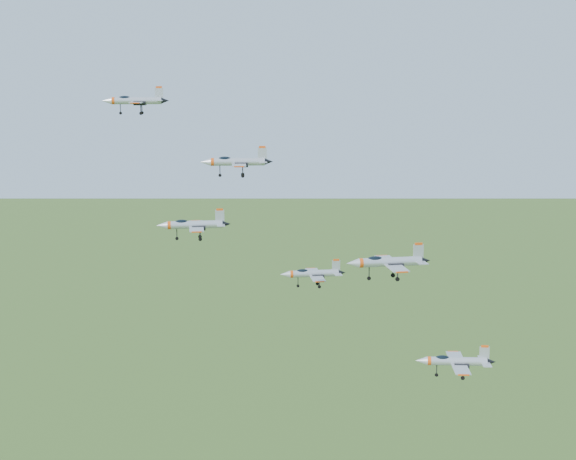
{
  "coord_description": "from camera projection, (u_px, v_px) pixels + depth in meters",
  "views": [
    {
      "loc": [
        10.21,
        -127.98,
        149.6
      ],
      "look_at": [
        7.71,
        -2.04,
        125.44
      ],
      "focal_mm": 50.0,
      "sensor_mm": 36.0,
      "label": 1
    }
  ],
  "objects": [
    {
      "name": "jet_left_low",
      "position": [
        312.0,
        273.0,
        137.1
      ],
      "size": [
        11.41,
        9.53,
        3.05
      ],
      "rotation": [
        0.0,
        0.0,
        0.15
      ],
      "color": "#A9AFB6"
    },
    {
      "name": "jet_right_high",
      "position": [
        193.0,
        225.0,
        115.9
      ],
      "size": [
        10.76,
        8.99,
        2.88
      ],
      "rotation": [
        0.0,
        0.0,
        0.15
      ],
      "color": "#A9AFB6"
    },
    {
      "name": "jet_lead",
      "position": [
        135.0,
        101.0,
        139.3
      ],
      "size": [
        11.65,
        9.67,
        3.11
      ],
      "rotation": [
        0.0,
        0.0,
        0.1
      ],
      "color": "#A9AFB6"
    },
    {
      "name": "jet_right_low",
      "position": [
        388.0,
        262.0,
        119.51
      ],
      "size": [
        13.01,
        10.92,
        3.49
      ],
      "rotation": [
        0.0,
        0.0,
        0.18
      ],
      "color": "#A9AFB6"
    },
    {
      "name": "jet_left_high",
      "position": [
        236.0,
        162.0,
        125.06
      ],
      "size": [
        11.47,
        9.5,
        3.06
      ],
      "rotation": [
        0.0,
        0.0,
        0.08
      ],
      "color": "#A9AFB6"
    },
    {
      "name": "jet_trail",
      "position": [
        454.0,
        361.0,
        132.51
      ],
      "size": [
        13.3,
        10.94,
        3.56
      ],
      "rotation": [
        0.0,
        0.0,
        -0.03
      ],
      "color": "#A9AFB6"
    }
  ]
}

